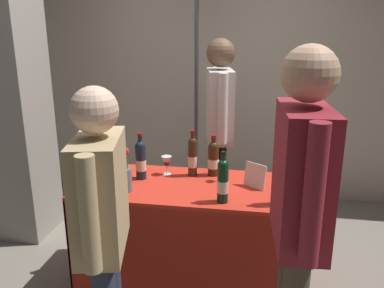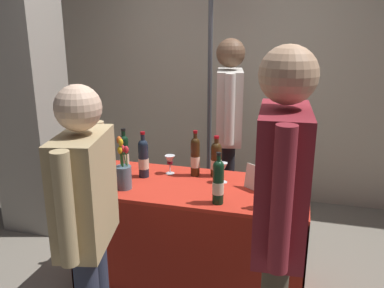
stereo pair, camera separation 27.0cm
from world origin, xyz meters
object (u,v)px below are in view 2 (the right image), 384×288
(featured_wine_bottle, at_px, (216,159))
(vendor_presenter, at_px, (229,121))
(taster_foreground_right, at_px, (280,204))
(tasting_table, at_px, (192,216))
(display_bottle_0, at_px, (195,156))
(wine_glass_near_vendor, at_px, (223,168))
(concrete_pillar, at_px, (25,65))
(booth_signpost, at_px, (210,78))
(wine_glass_mid, at_px, (170,161))
(flower_vase, at_px, (123,173))

(featured_wine_bottle, relative_size, vendor_presenter, 0.18)
(featured_wine_bottle, height_order, taster_foreground_right, taster_foreground_right)
(tasting_table, xyz_separation_m, display_bottle_0, (-0.03, 0.19, 0.39))
(wine_glass_near_vendor, distance_m, taster_foreground_right, 1.07)
(concrete_pillar, height_order, tasting_table, concrete_pillar)
(booth_signpost, bearing_deg, wine_glass_mid, -93.87)
(display_bottle_0, xyz_separation_m, wine_glass_mid, (-0.19, -0.01, -0.05))
(featured_wine_bottle, relative_size, flower_vase, 0.83)
(wine_glass_mid, bearing_deg, booth_signpost, 86.13)
(wine_glass_near_vendor, distance_m, wine_glass_mid, 0.42)
(wine_glass_mid, xyz_separation_m, booth_signpost, (0.07, 1.01, 0.50))
(display_bottle_0, height_order, booth_signpost, booth_signpost)
(display_bottle_0, distance_m, wine_glass_near_vendor, 0.24)
(concrete_pillar, relative_size, taster_foreground_right, 1.71)
(wine_glass_mid, relative_size, vendor_presenter, 0.08)
(display_bottle_0, distance_m, booth_signpost, 1.11)
(featured_wine_bottle, xyz_separation_m, display_bottle_0, (-0.15, -0.03, 0.02))
(wine_glass_near_vendor, xyz_separation_m, booth_signpost, (-0.35, 1.08, 0.49))
(flower_vase, bearing_deg, taster_foreground_right, -31.73)
(display_bottle_0, relative_size, booth_signpost, 0.15)
(concrete_pillar, xyz_separation_m, tasting_table, (1.67, -0.53, -0.99))
(wine_glass_near_vendor, bearing_deg, booth_signpost, 107.86)
(concrete_pillar, bearing_deg, wine_glass_near_vendor, -12.76)
(featured_wine_bottle, relative_size, wine_glass_mid, 2.16)
(wine_glass_near_vendor, bearing_deg, tasting_table, -151.42)
(taster_foreground_right, bearing_deg, tasting_table, 33.71)
(flower_vase, height_order, taster_foreground_right, taster_foreground_right)
(tasting_table, height_order, wine_glass_near_vendor, wine_glass_near_vendor)
(wine_glass_mid, bearing_deg, display_bottle_0, 2.86)
(flower_vase, bearing_deg, booth_signpost, 78.36)
(concrete_pillar, bearing_deg, booth_signpost, 23.64)
(flower_vase, xyz_separation_m, booth_signpost, (0.28, 1.37, 0.48))
(vendor_presenter, distance_m, booth_signpost, 0.55)
(concrete_pillar, xyz_separation_m, booth_signpost, (1.51, 0.66, -0.15))
(wine_glass_near_vendor, height_order, vendor_presenter, vendor_presenter)
(tasting_table, relative_size, booth_signpost, 0.70)
(concrete_pillar, bearing_deg, tasting_table, -17.63)
(wine_glass_near_vendor, relative_size, booth_signpost, 0.06)
(taster_foreground_right, relative_size, booth_signpost, 0.78)
(concrete_pillar, xyz_separation_m, taster_foreground_right, (2.30, -1.37, -0.44))
(featured_wine_bottle, bearing_deg, concrete_pillar, 170.17)
(display_bottle_0, xyz_separation_m, taster_foreground_right, (0.66, -1.03, 0.16))
(vendor_presenter, bearing_deg, display_bottle_0, -22.78)
(featured_wine_bottle, xyz_separation_m, taster_foreground_right, (0.51, -1.06, 0.18))
(concrete_pillar, xyz_separation_m, wine_glass_near_vendor, (1.86, -0.42, -0.64))
(concrete_pillar, bearing_deg, vendor_presenter, 9.10)
(wine_glass_mid, bearing_deg, tasting_table, -38.75)
(vendor_presenter, bearing_deg, wine_glass_mid, -37.99)
(tasting_table, bearing_deg, wine_glass_mid, 141.25)
(featured_wine_bottle, bearing_deg, tasting_table, -119.46)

